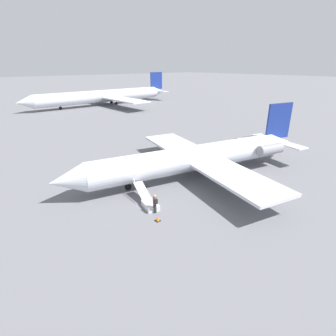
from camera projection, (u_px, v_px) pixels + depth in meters
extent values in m
plane|color=slate|center=(192.00, 176.00, 30.34)|extent=(600.00, 600.00, 0.00)
cylinder|color=silver|center=(193.00, 158.00, 29.51)|extent=(23.77, 8.34, 2.87)
cone|color=silver|center=(67.00, 181.00, 23.86)|extent=(3.73, 3.47, 2.81)
cone|color=silver|center=(279.00, 143.00, 35.29)|extent=(4.29, 3.61, 2.81)
cube|color=navy|center=(279.00, 121.00, 33.86)|extent=(3.96, 1.16, 4.59)
cube|color=silver|center=(278.00, 141.00, 35.04)|extent=(3.55, 8.22, 0.14)
cube|color=silver|center=(239.00, 179.00, 24.77)|extent=(6.80, 10.78, 0.29)
cube|color=silver|center=(175.00, 144.00, 35.42)|extent=(6.80, 10.78, 0.29)
cylinder|color=gray|center=(270.00, 149.00, 31.88)|extent=(3.65, 2.06, 1.29)
cylinder|color=gray|center=(247.00, 141.00, 35.23)|extent=(3.65, 2.06, 1.29)
cylinder|color=black|center=(128.00, 187.00, 26.96)|extent=(0.73, 0.34, 0.71)
cylinder|color=gray|center=(128.00, 183.00, 26.79)|extent=(0.13, 0.13, 0.22)
cylinder|color=black|center=(216.00, 174.00, 30.13)|extent=(0.73, 0.34, 0.71)
cylinder|color=gray|center=(216.00, 170.00, 29.96)|extent=(0.13, 0.13, 0.22)
cylinder|color=black|center=(203.00, 167.00, 32.27)|extent=(0.73, 0.34, 0.71)
cylinder|color=gray|center=(203.00, 163.00, 32.10)|extent=(0.13, 0.13, 0.22)
cylinder|color=silver|center=(102.00, 96.00, 81.66)|extent=(40.65, 3.86, 3.62)
cone|color=silver|center=(24.00, 103.00, 68.13)|extent=(4.01, 3.57, 3.55)
cone|color=silver|center=(159.00, 92.00, 95.40)|extent=(4.73, 3.58, 3.55)
cube|color=navy|center=(156.00, 81.00, 93.43)|extent=(5.08, 0.32, 5.80)
cube|color=silver|center=(158.00, 91.00, 95.01)|extent=(2.23, 10.16, 0.18)
cube|color=silver|center=(125.00, 100.00, 75.70)|extent=(5.90, 17.10, 0.36)
cube|color=silver|center=(93.00, 94.00, 90.28)|extent=(5.90, 17.10, 0.36)
cylinder|color=black|center=(60.00, 108.00, 74.52)|extent=(0.90, 0.23, 0.90)
cylinder|color=gray|center=(60.00, 106.00, 74.31)|extent=(0.16, 0.16, 0.28)
cylinder|color=black|center=(117.00, 103.00, 83.85)|extent=(0.90, 0.23, 0.90)
cylinder|color=gray|center=(116.00, 101.00, 83.63)|extent=(0.16, 0.16, 0.28)
cylinder|color=black|center=(111.00, 102.00, 86.14)|extent=(0.90, 0.23, 0.90)
cylinder|color=gray|center=(111.00, 100.00, 85.93)|extent=(0.16, 0.16, 0.28)
cube|color=silver|center=(150.00, 205.00, 23.61)|extent=(1.49, 2.01, 0.50)
cube|color=silver|center=(142.00, 190.00, 25.03)|extent=(1.40, 2.39, 0.91)
cube|color=silver|center=(137.00, 186.00, 24.66)|extent=(0.58, 2.17, 0.85)
cube|color=#23232D|center=(155.00, 208.00, 22.81)|extent=(0.26, 0.32, 0.85)
cylinder|color=brown|center=(155.00, 201.00, 22.53)|extent=(0.36, 0.36, 0.65)
sphere|color=tan|center=(155.00, 196.00, 22.37)|extent=(0.24, 0.24, 0.24)
cube|color=black|center=(156.00, 202.00, 22.30)|extent=(0.31, 0.24, 0.44)
cube|color=black|center=(158.00, 221.00, 21.72)|extent=(0.41, 0.41, 0.03)
cone|color=orange|center=(158.00, 218.00, 21.64)|extent=(0.32, 0.32, 0.45)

